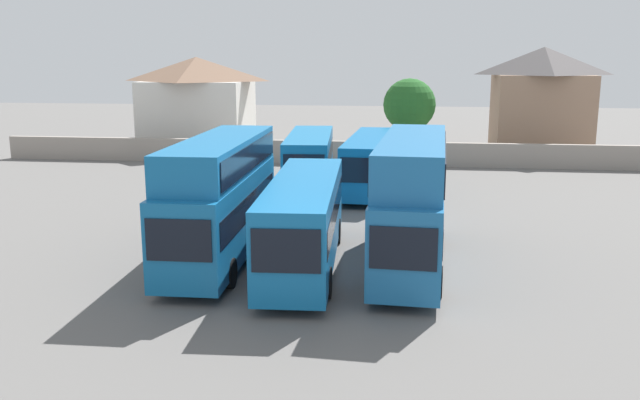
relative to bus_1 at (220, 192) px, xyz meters
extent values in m
plane|color=#605E5B|center=(3.67, 17.75, -2.77)|extent=(140.00, 140.00, 0.00)
cube|color=gray|center=(3.67, 25.06, -1.87)|extent=(56.00, 0.50, 1.80)
cube|color=#14629C|center=(0.00, -0.09, -0.85)|extent=(2.69, 10.80, 3.13)
cube|color=black|center=(0.10, -5.48, -0.48)|extent=(2.19, 0.12, 1.41)
cube|color=black|center=(0.00, -0.09, -0.48)|extent=(2.71, 9.94, 0.98)
cube|color=#14629C|center=(0.00, 0.18, 1.43)|extent=(2.63, 10.26, 1.44)
cube|color=black|center=(0.00, 0.18, 1.43)|extent=(2.70, 9.72, 1.01)
cylinder|color=black|center=(1.21, -3.40, -2.22)|extent=(0.32, 1.11, 1.10)
cylinder|color=black|center=(-1.08, -3.44, -2.22)|extent=(0.32, 1.11, 1.10)
cylinder|color=black|center=(1.08, 3.27, -2.22)|extent=(0.32, 1.11, 1.10)
cylinder|color=black|center=(-1.20, 3.22, -2.22)|extent=(0.32, 1.11, 1.10)
cube|color=#1365A3|center=(3.45, -0.57, -0.87)|extent=(3.01, 11.33, 3.10)
cube|color=black|center=(3.74, -6.20, -0.50)|extent=(2.15, 0.19, 1.39)
cube|color=black|center=(3.45, -0.57, -0.50)|extent=(3.01, 10.44, 0.98)
cylinder|color=black|center=(4.75, -3.99, -2.22)|extent=(0.36, 1.11, 1.10)
cylinder|color=black|center=(2.51, -4.10, -2.22)|extent=(0.36, 1.11, 1.10)
cylinder|color=black|center=(4.40, 2.96, -2.22)|extent=(0.36, 1.11, 1.10)
cylinder|color=black|center=(2.15, 2.85, -2.22)|extent=(0.36, 1.11, 1.10)
cube|color=#1C629B|center=(7.60, 0.02, -0.88)|extent=(3.00, 10.96, 3.06)
cube|color=black|center=(7.29, -5.41, -0.52)|extent=(2.12, 0.20, 1.38)
cube|color=black|center=(7.60, 0.02, -0.52)|extent=(2.99, 10.09, 0.97)
cube|color=#1C629B|center=(7.61, 0.29, 1.46)|extent=(2.92, 10.41, 1.63)
cube|color=black|center=(7.61, 0.29, 1.46)|extent=(2.98, 9.88, 1.14)
cylinder|color=black|center=(8.51, -3.40, -2.22)|extent=(0.36, 1.11, 1.10)
cylinder|color=black|center=(6.31, -3.27, -2.22)|extent=(0.36, 1.11, 1.10)
cylinder|color=black|center=(8.88, 3.32, -2.22)|extent=(0.36, 1.11, 1.10)
cylinder|color=black|center=(6.68, 3.44, -2.22)|extent=(0.36, 1.11, 1.10)
cube|color=#13659E|center=(1.55, 14.67, -0.86)|extent=(3.33, 10.51, 3.12)
cube|color=black|center=(1.96, 9.50, -0.48)|extent=(2.22, 0.25, 1.40)
cube|color=black|center=(1.55, 14.67, -0.48)|extent=(3.30, 9.68, 0.98)
cylinder|color=black|center=(2.96, 11.57, -2.22)|extent=(0.39, 1.12, 1.10)
cylinder|color=black|center=(0.64, 11.38, -2.22)|extent=(0.39, 1.12, 1.10)
cylinder|color=black|center=(2.45, 17.96, -2.22)|extent=(0.39, 1.12, 1.10)
cylinder|color=black|center=(0.14, 17.77, -2.22)|extent=(0.39, 1.12, 1.10)
cube|color=#0D5C9A|center=(5.28, 14.99, -0.92)|extent=(3.01, 11.29, 2.99)
cube|color=black|center=(5.02, 9.38, -0.57)|extent=(2.20, 0.18, 1.34)
cube|color=black|center=(5.28, 14.99, -0.57)|extent=(3.01, 10.40, 0.94)
cylinder|color=black|center=(6.26, 11.47, -2.22)|extent=(0.35, 1.11, 1.10)
cylinder|color=black|center=(3.97, 11.57, -2.22)|extent=(0.35, 1.11, 1.10)
cylinder|color=black|center=(6.58, 18.40, -2.22)|extent=(0.35, 1.11, 1.10)
cylinder|color=black|center=(4.29, 18.50, -2.22)|extent=(0.35, 1.11, 1.10)
cube|color=silver|center=(-10.89, 32.22, 0.23)|extent=(8.83, 7.32, 6.00)
pyramid|color=brown|center=(-10.89, 32.22, 4.26)|extent=(9.27, 7.69, 2.06)
cube|color=#9E7A60|center=(18.49, 32.47, 0.54)|extent=(7.59, 6.07, 6.63)
pyramid|color=#514C4C|center=(18.49, 32.47, 4.98)|extent=(7.97, 6.38, 2.24)
cylinder|color=brown|center=(7.60, 27.56, -1.28)|extent=(0.36, 0.36, 2.99)
sphere|color=#235B23|center=(7.60, 27.56, 1.64)|extent=(4.07, 4.07, 4.07)
camera|label=1|loc=(7.22, -25.67, 5.32)|focal=37.79mm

